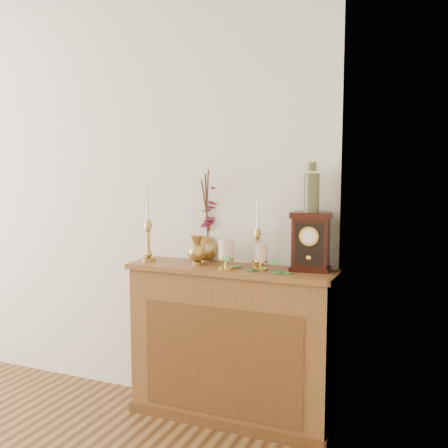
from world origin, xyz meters
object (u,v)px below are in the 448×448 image
at_px(bud_vase, 197,250).
at_px(mantel_clock, 311,242).
at_px(candlestick_left, 148,234).
at_px(candlestick_center, 257,241).
at_px(ginger_jar, 209,220).
at_px(ceramic_vase, 312,190).

relative_size(bud_vase, mantel_clock, 0.53).
distance_m(candlestick_left, candlestick_center, 0.68).
distance_m(ginger_jar, mantel_clock, 0.67).
distance_m(candlestick_left, ceramic_vase, 1.04).
bearing_deg(candlestick_center, mantel_clock, -2.89).
relative_size(candlestick_center, ceramic_vase, 1.62).
bearing_deg(bud_vase, candlestick_center, 17.73).
distance_m(candlestick_center, ceramic_vase, 0.45).
bearing_deg(bud_vase, ceramic_vase, 8.23).
bearing_deg(candlestick_center, ginger_jar, 169.96).
height_order(candlestick_left, ginger_jar, ginger_jar).
bearing_deg(ginger_jar, bud_vase, -91.53).
relative_size(candlestick_center, mantel_clock, 1.36).
height_order(candlestick_left, candlestick_center, candlestick_left).
height_order(mantel_clock, ceramic_vase, ceramic_vase).
height_order(bud_vase, mantel_clock, mantel_clock).
xyz_separation_m(ginger_jar, mantel_clock, (0.66, -0.08, -0.09)).
bearing_deg(mantel_clock, candlestick_center, 172.05).
relative_size(candlestick_left, candlestick_center, 1.16).
bearing_deg(ginger_jar, candlestick_center, -10.04).
distance_m(bud_vase, mantel_clock, 0.67).
bearing_deg(ceramic_vase, bud_vase, -171.77).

